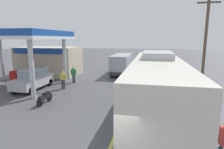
# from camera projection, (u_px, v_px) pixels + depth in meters

# --- Properties ---
(ground) EXTENTS (120.00, 120.00, 0.00)m
(ground) POSITION_uv_depth(u_px,v_px,m) (139.00, 73.00, 24.58)
(ground) COLOR #4C4C51
(lane_divider_stripe) EXTENTS (0.16, 50.00, 0.01)m
(lane_divider_stripe) POSITION_uv_depth(u_px,v_px,m) (136.00, 81.00, 19.77)
(lane_divider_stripe) COLOR #D8CC4C
(lane_divider_stripe) RESTS_ON ground
(coach_bus_main) EXTENTS (2.60, 11.04, 3.69)m
(coach_bus_main) POSITION_uv_depth(u_px,v_px,m) (157.00, 90.00, 10.00)
(coach_bus_main) COLOR silver
(coach_bus_main) RESTS_ON ground
(gas_station_roadside) EXTENTS (9.10, 11.95, 5.10)m
(gas_station_roadside) POSITION_uv_depth(u_px,v_px,m) (40.00, 55.00, 21.02)
(gas_station_roadside) COLOR #194799
(gas_station_roadside) RESTS_ON ground
(car_at_pump) EXTENTS (1.70, 4.20, 1.82)m
(car_at_pump) POSITION_uv_depth(u_px,v_px,m) (33.00, 78.00, 16.51)
(car_at_pump) COLOR #B2B2B7
(car_at_pump) RESTS_ON ground
(minibus_opposing_lane) EXTENTS (2.04, 6.13, 2.44)m
(minibus_opposing_lane) POSITION_uv_depth(u_px,v_px,m) (121.00, 62.00, 23.61)
(minibus_opposing_lane) COLOR #A5A5AD
(minibus_opposing_lane) RESTS_ON ground
(motorcycle_parked_forecourt) EXTENTS (0.55, 1.80, 0.92)m
(motorcycle_parked_forecourt) POSITION_uv_depth(u_px,v_px,m) (45.00, 97.00, 12.87)
(motorcycle_parked_forecourt) COLOR black
(motorcycle_parked_forecourt) RESTS_ON ground
(pedestrian_near_pump) EXTENTS (0.55, 0.22, 1.66)m
(pedestrian_near_pump) POSITION_uv_depth(u_px,v_px,m) (74.00, 74.00, 18.99)
(pedestrian_near_pump) COLOR #33333F
(pedestrian_near_pump) RESTS_ON ground
(pedestrian_by_shop) EXTENTS (0.55, 0.22, 1.66)m
(pedestrian_by_shop) POSITION_uv_depth(u_px,v_px,m) (63.00, 79.00, 16.62)
(pedestrian_by_shop) COLOR #33333F
(pedestrian_by_shop) RESTS_ON ground
(car_trailing_behind_bus) EXTENTS (1.70, 4.20, 1.82)m
(car_trailing_behind_bus) POSITION_uv_depth(u_px,v_px,m) (153.00, 64.00, 25.95)
(car_trailing_behind_bus) COLOR #B2B2B7
(car_trailing_behind_bus) RESTS_ON ground
(utility_pole_roadside) EXTENTS (1.80, 0.24, 7.91)m
(utility_pole_roadside) POSITION_uv_depth(u_px,v_px,m) (205.00, 42.00, 15.85)
(utility_pole_roadside) COLOR brown
(utility_pole_roadside) RESTS_ON ground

